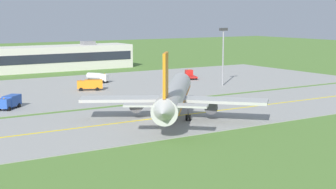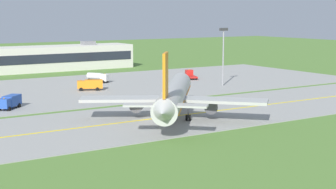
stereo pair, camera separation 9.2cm
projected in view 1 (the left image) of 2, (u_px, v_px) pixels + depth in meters
ground_plane at (146, 120)px, 91.26m from camera, size 500.00×500.00×0.00m
taxiway_strip at (146, 120)px, 91.25m from camera, size 240.00×28.00×0.10m
apron_pad at (97, 87)px, 131.58m from camera, size 140.00×52.00×0.10m
taxiway_centreline at (146, 119)px, 91.24m from camera, size 220.00×0.60×0.01m
airplane_lead at (174, 96)px, 91.61m from camera, size 29.24×33.45×12.70m
service_truck_baggage at (90, 84)px, 125.78m from camera, size 6.31×4.33×2.60m
service_truck_fuel at (98, 77)px, 140.01m from camera, size 5.12×6.09×2.65m
service_truck_catering at (190, 75)px, 148.73m from camera, size 4.07×6.72×2.59m
service_truck_pushback at (10, 101)px, 101.33m from camera, size 5.61×5.77×2.60m
terminal_building at (62, 58)px, 172.43m from camera, size 46.25×12.04×9.07m
apron_light_mast at (223, 49)px, 132.55m from camera, size 2.40×0.50×14.70m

